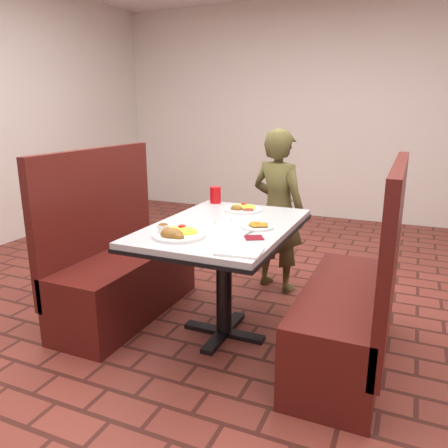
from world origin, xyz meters
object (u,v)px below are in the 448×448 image
Objects in this scene: booth_bench_left at (121,270)px; booth_bench_right at (353,310)px; near_dinner_plate at (178,231)px; dining_table at (224,239)px; plantain_plate at (257,226)px; diner_person at (278,211)px; far_dinner_plate at (243,207)px; red_tumbler at (215,195)px.

booth_bench_right is (1.60, 0.00, 0.00)m from booth_bench_left.
near_dinner_plate is at bearing -159.19° from booth_bench_right.
dining_table is 0.24m from plantain_plate.
diner_person reaches higher than dining_table.
plantain_plate is at bearing -0.23° from booth_bench_left.
booth_bench_right reaches higher than far_dinner_plate.
near_dinner_plate is at bearing -109.88° from dining_table.
dining_table is 1.01× the size of booth_bench_right.
booth_bench_right is at bearing 0.00° from dining_table.
booth_bench_left is 9.86× the size of red_tumbler.
plantain_plate is at bearing 45.23° from near_dinner_plate.
near_dinner_plate is 0.91m from red_tumbler.
booth_bench_right is at bearing 0.00° from booth_bench_left.
booth_bench_left reaches higher than dining_table.
dining_table is 6.28× the size of plantain_plate.
far_dinner_plate is (-0.02, 0.39, 0.12)m from dining_table.
booth_bench_left is at bearing 180.00° from booth_bench_right.
diner_person is at bearing 45.65° from booth_bench_left.
booth_bench_right is 1.09m from near_dinner_plate.
booth_bench_left is 0.97m from far_dinner_plate.
near_dinner_plate reaches higher than far_dinner_plate.
red_tumbler is (-0.28, 0.15, 0.04)m from far_dinner_plate.
diner_person is (-0.72, 0.90, 0.32)m from booth_bench_right.
red_tumbler reaches higher than plantain_plate.
far_dinner_plate reaches higher than plantain_plate.
red_tumbler is (-0.31, 0.54, 0.16)m from dining_table.
booth_bench_left is 0.93× the size of diner_person.
booth_bench_right reaches higher than near_dinner_plate.
near_dinner_plate is 1.14× the size of far_dinner_plate.
near_dinner_plate is (-0.21, -1.25, 0.13)m from diner_person.
plantain_plate is at bearing -179.60° from booth_bench_right.
near_dinner_plate is 1.53× the size of plantain_plate.
dining_table is at bearing 70.12° from near_dinner_plate.
diner_person is 4.39× the size of near_dinner_plate.
plantain_plate is (1.02, -0.00, 0.43)m from booth_bench_left.
booth_bench_left is at bearing -132.25° from red_tumbler.
booth_bench_left is at bearing 152.34° from near_dinner_plate.
dining_table is 0.40m from near_dinner_plate.
red_tumbler is at bearing 119.45° from dining_table.
dining_table is at bearing 178.94° from plantain_plate.
dining_table is 0.41m from far_dinner_plate.
red_tumbler is (-0.18, 0.89, 0.03)m from near_dinner_plate.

